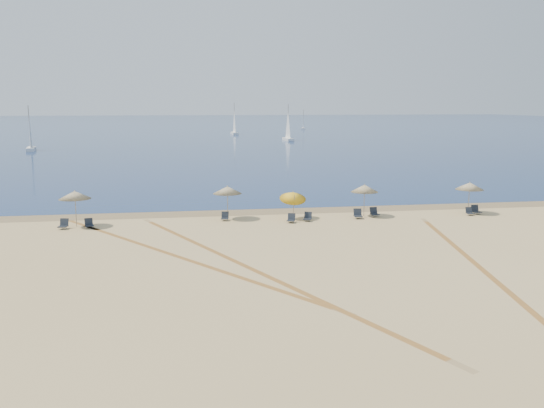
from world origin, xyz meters
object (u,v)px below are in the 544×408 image
at_px(chair_10, 476,210).
at_px(chair_6, 308,217).
at_px(umbrella_5, 470,186).
at_px(chair_2, 64,224).
at_px(umbrella_2, 227,190).
at_px(chair_7, 358,214).
at_px(chair_3, 89,224).
at_px(sailboat_2, 303,123).
at_px(sailboat_0, 234,125).
at_px(chair_9, 469,212).
at_px(chair_8, 374,212).
at_px(umbrella_1, 75,195).
at_px(umbrella_4, 365,188).
at_px(sailboat_1, 30,137).
at_px(sailboat_3, 288,130).
at_px(chair_4, 225,217).
at_px(umbrella_3, 293,195).
at_px(chair_5, 291,219).

bearing_deg(chair_10, chair_6, 176.85).
xyz_separation_m(umbrella_5, chair_2, (-30.33, -0.92, -1.87)).
xyz_separation_m(umbrella_2, chair_7, (9.71, -1.24, -1.88)).
bearing_deg(chair_2, chair_3, 12.74).
bearing_deg(umbrella_5, sailboat_2, 83.04).
distance_m(chair_6, sailboat_0, 120.74).
distance_m(chair_9, sailboat_0, 120.61).
xyz_separation_m(umbrella_2, chair_3, (-9.77, -1.58, -1.91)).
xyz_separation_m(chair_8, chair_10, (8.18, -0.29, 0.01)).
distance_m(umbrella_1, umbrella_4, 21.10).
bearing_deg(chair_8, chair_7, -165.77).
height_order(chair_6, chair_9, chair_6).
bearing_deg(umbrella_2, sailboat_1, 114.52).
bearing_deg(sailboat_3, sailboat_2, 70.45).
height_order(chair_4, sailboat_2, sailboat_2).
bearing_deg(sailboat_0, sailboat_3, -74.19).
relative_size(chair_2, sailboat_3, 0.09).
distance_m(umbrella_2, sailboat_2, 153.98).
height_order(umbrella_3, chair_9, umbrella_3).
bearing_deg(umbrella_1, chair_7, -0.43).
bearing_deg(chair_7, chair_2, -172.42).
bearing_deg(chair_4, chair_3, -163.79).
distance_m(umbrella_5, sailboat_1, 85.37).
distance_m(sailboat_0, sailboat_2, 40.25).
bearing_deg(sailboat_1, sailboat_3, 11.91).
xyz_separation_m(umbrella_5, chair_10, (0.49, -0.31, -1.87)).
xyz_separation_m(chair_7, chair_10, (9.65, 0.22, -0.00)).
distance_m(umbrella_1, chair_10, 30.11).
height_order(chair_4, chair_6, chair_6).
bearing_deg(sailboat_1, chair_4, -75.96).
relative_size(umbrella_1, chair_4, 3.70).
distance_m(chair_7, chair_8, 1.55).
bearing_deg(umbrella_4, sailboat_1, 121.11).
bearing_deg(umbrella_5, chair_9, -109.57).
relative_size(umbrella_3, chair_9, 3.82).
relative_size(umbrella_2, sailboat_0, 0.29).
xyz_separation_m(chair_2, chair_7, (21.17, 0.39, 0.01)).
bearing_deg(chair_6, chair_5, -142.47).
height_order(chair_3, sailboat_3, sailboat_3).
height_order(umbrella_4, chair_4, umbrella_4).
xyz_separation_m(umbrella_2, chair_5, (4.47, -1.96, -1.91)).
xyz_separation_m(chair_10, sailboat_1, (-50.57, 69.44, 2.20)).
relative_size(chair_10, sailboat_0, 0.08).
bearing_deg(umbrella_2, chair_3, -170.83).
relative_size(chair_6, sailboat_1, 0.10).
bearing_deg(sailboat_1, chair_7, -69.73).
bearing_deg(umbrella_3, chair_10, -1.19).
xyz_separation_m(chair_4, chair_8, (11.42, -0.24, 0.03)).
height_order(chair_5, chair_7, chair_7).
bearing_deg(chair_3, chair_2, 163.46).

